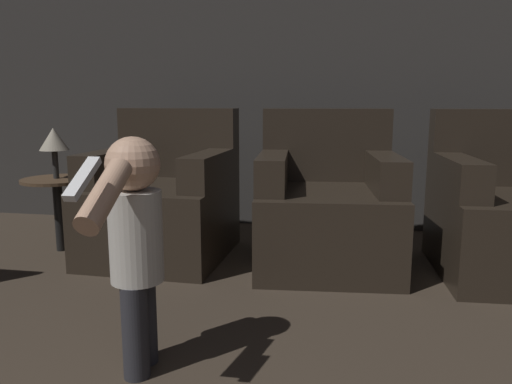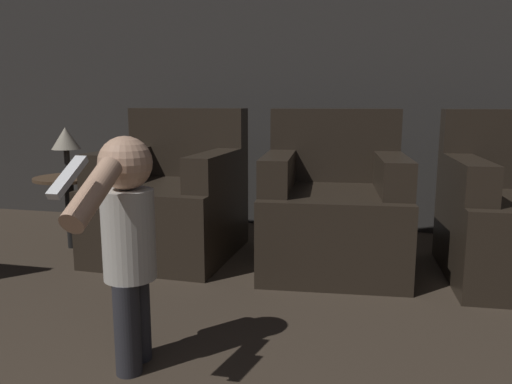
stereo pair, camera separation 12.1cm
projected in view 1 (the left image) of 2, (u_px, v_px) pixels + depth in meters
name	position (u px, v px, depth m)	size (l,w,h in m)	color
wall_back	(320.00, 54.00, 3.67)	(8.40, 0.05, 2.60)	#33302D
armchair_left	(163.00, 203.00, 3.12)	(0.82, 0.87, 0.91)	black
armchair_middle	(327.00, 209.00, 2.95)	(0.87, 0.92, 0.91)	black
person_toddler	(135.00, 237.00, 1.71)	(0.19, 0.58, 0.84)	#28282D
side_table	(57.00, 191.00, 3.19)	(0.44, 0.44, 0.47)	black
lamp	(54.00, 140.00, 3.13)	(0.18, 0.18, 0.32)	#262626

